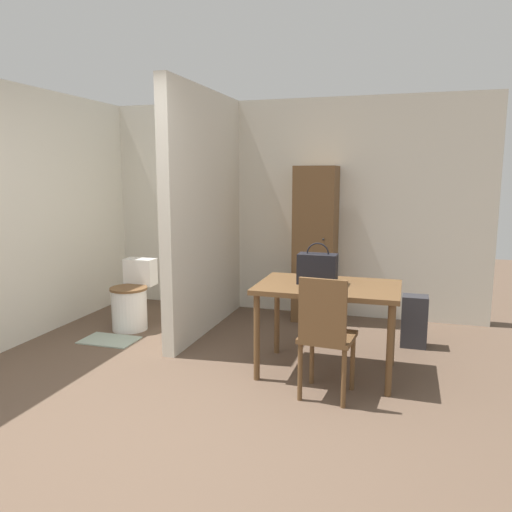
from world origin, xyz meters
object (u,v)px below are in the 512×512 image
(handbag, at_px, (317,268))
(toilet, at_px, (132,300))
(wooden_chair, at_px, (326,333))
(dining_table, at_px, (328,295))
(space_heater, at_px, (414,321))
(wooden_cabinet, at_px, (315,244))

(handbag, bearing_deg, toilet, 164.33)
(handbag, bearing_deg, wooden_chair, -73.00)
(dining_table, relative_size, wooden_chair, 1.24)
(handbag, height_order, space_heater, handbag)
(toilet, xyz_separation_m, space_heater, (2.91, 0.28, -0.06))
(wooden_cabinet, bearing_deg, space_heater, -30.60)
(toilet, relative_size, handbag, 2.12)
(dining_table, distance_m, wooden_cabinet, 1.59)
(dining_table, relative_size, space_heater, 2.30)
(dining_table, bearing_deg, toilet, 164.62)
(toilet, relative_size, wooden_cabinet, 0.42)
(wooden_chair, bearing_deg, dining_table, 102.14)
(wooden_chair, relative_size, toilet, 1.28)
(wooden_chair, distance_m, wooden_cabinet, 2.11)
(dining_table, xyz_separation_m, toilet, (-2.21, 0.61, -0.36))
(wooden_cabinet, xyz_separation_m, space_heater, (1.09, -0.64, -0.62))
(handbag, bearing_deg, dining_table, -8.80)
(dining_table, distance_m, handbag, 0.23)
(toilet, bearing_deg, wooden_chair, -26.13)
(wooden_chair, relative_size, handbag, 2.71)
(toilet, xyz_separation_m, wooden_cabinet, (1.82, 0.92, 0.56))
(space_heater, bearing_deg, wooden_cabinet, 149.40)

